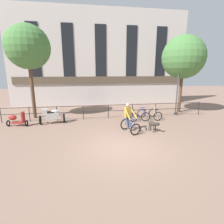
# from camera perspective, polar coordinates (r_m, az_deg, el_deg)

# --- Properties ---
(ground_plane) EXTENTS (60.00, 60.00, 0.00)m
(ground_plane) POSITION_cam_1_polar(r_m,az_deg,el_deg) (8.48, 3.59, -11.39)
(ground_plane) COLOR #846656
(canal_railing) EXTENTS (15.05, 0.05, 1.05)m
(canal_railing) POSITION_cam_1_polar(r_m,az_deg,el_deg) (13.13, -1.22, 0.91)
(canal_railing) COLOR #232326
(canal_railing) RESTS_ON ground_plane
(building_facade) EXTENTS (18.00, 0.72, 9.51)m
(building_facade) POSITION_cam_1_polar(r_m,az_deg,el_deg) (18.61, -3.77, 17.04)
(building_facade) COLOR beige
(building_facade) RESTS_ON ground_plane
(cyclist_with_bike) EXTENTS (1.01, 1.32, 1.70)m
(cyclist_with_bike) POSITION_cam_1_polar(r_m,az_deg,el_deg) (10.31, 5.58, -2.35)
(cyclist_with_bike) COLOR black
(cyclist_with_bike) RESTS_ON ground_plane
(dog) EXTENTS (0.54, 0.93, 0.65)m
(dog) POSITION_cam_1_polar(r_m,az_deg,el_deg) (10.62, 13.38, -3.87)
(dog) COLOR #332D28
(dog) RESTS_ON ground_plane
(parked_motorcycle) EXTENTS (1.74, 0.85, 1.35)m
(parked_motorcycle) POSITION_cam_1_polar(r_m,az_deg,el_deg) (12.58, -19.06, -1.09)
(parked_motorcycle) COLOR black
(parked_motorcycle) RESTS_ON ground_plane
(parked_bicycle_near_lamp) EXTENTS (0.69, 1.13, 0.86)m
(parked_bicycle_near_lamp) POSITION_cam_1_polar(r_m,az_deg,el_deg) (12.91, 6.42, -1.00)
(parked_bicycle_near_lamp) COLOR black
(parked_bicycle_near_lamp) RESTS_ON ground_plane
(parked_bicycle_mid_left) EXTENTS (0.72, 1.14, 0.86)m
(parked_bicycle_mid_left) POSITION_cam_1_polar(r_m,az_deg,el_deg) (13.18, 10.27, -0.83)
(parked_bicycle_mid_left) COLOR black
(parked_bicycle_mid_left) RESTS_ON ground_plane
(parked_bicycle_mid_right) EXTENTS (0.70, 1.14, 0.86)m
(parked_bicycle_mid_right) POSITION_cam_1_polar(r_m,az_deg,el_deg) (13.50, 13.96, -0.67)
(parked_bicycle_mid_right) COLOR black
(parked_bicycle_mid_right) RESTS_ON ground_plane
(parked_scooter) EXTENTS (1.33, 0.59, 0.96)m
(parked_scooter) POSITION_cam_1_polar(r_m,az_deg,el_deg) (12.94, -28.80, -2.11)
(parked_scooter) COLOR black
(parked_scooter) RESTS_ON ground_plane
(street_lamp) EXTENTS (0.28, 0.28, 3.99)m
(street_lamp) POSITION_cam_1_polar(r_m,az_deg,el_deg) (14.97, 20.60, 7.59)
(street_lamp) COLOR #424247
(street_lamp) RESTS_ON ground_plane
(tree_canalside_left) EXTENTS (3.10, 3.10, 6.71)m
(tree_canalside_left) POSITION_cam_1_polar(r_m,az_deg,el_deg) (14.37, -25.77, 18.47)
(tree_canalside_left) COLOR brown
(tree_canalside_left) RESTS_ON ground_plane
(tree_canalside_right) EXTENTS (3.49, 3.49, 6.35)m
(tree_canalside_right) POSITION_cam_1_polar(r_m,az_deg,el_deg) (16.02, 22.30, 16.18)
(tree_canalside_right) COLOR brown
(tree_canalside_right) RESTS_ON ground_plane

